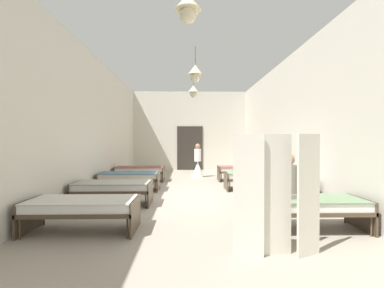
# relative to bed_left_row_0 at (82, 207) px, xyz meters

# --- Properties ---
(ground_plane) EXTENTS (6.77, 14.15, 0.10)m
(ground_plane) POSITION_rel_bed_left_row_0_xyz_m (2.03, 2.85, -0.49)
(ground_plane) COLOR #9E9384
(room_shell) EXTENTS (6.57, 13.75, 4.31)m
(room_shell) POSITION_rel_bed_left_row_0_xyz_m (2.03, 4.22, 1.72)
(room_shell) COLOR beige
(room_shell) RESTS_ON ground
(bed_left_row_0) EXTENTS (1.90, 0.84, 0.57)m
(bed_left_row_0) POSITION_rel_bed_left_row_0_xyz_m (0.00, 0.00, 0.00)
(bed_left_row_0) COLOR #473828
(bed_left_row_0) RESTS_ON ground
(bed_right_row_0) EXTENTS (1.90, 0.84, 0.57)m
(bed_right_row_0) POSITION_rel_bed_left_row_0_xyz_m (4.07, 0.00, 0.00)
(bed_right_row_0) COLOR #473828
(bed_right_row_0) RESTS_ON ground
(bed_left_row_1) EXTENTS (1.90, 0.84, 0.57)m
(bed_left_row_1) POSITION_rel_bed_left_row_0_xyz_m (0.00, 1.90, 0.00)
(bed_left_row_1) COLOR #473828
(bed_left_row_1) RESTS_ON ground
(bed_right_row_1) EXTENTS (1.90, 0.84, 0.57)m
(bed_right_row_1) POSITION_rel_bed_left_row_0_xyz_m (4.07, 1.90, 0.00)
(bed_right_row_1) COLOR #473828
(bed_right_row_1) RESTS_ON ground
(bed_left_row_2) EXTENTS (1.90, 0.84, 0.57)m
(bed_left_row_2) POSITION_rel_bed_left_row_0_xyz_m (0.00, 3.80, 0.00)
(bed_left_row_2) COLOR #473828
(bed_left_row_2) RESTS_ON ground
(bed_right_row_2) EXTENTS (1.90, 0.84, 0.57)m
(bed_right_row_2) POSITION_rel_bed_left_row_0_xyz_m (4.07, 3.80, 0.00)
(bed_right_row_2) COLOR #473828
(bed_right_row_2) RESTS_ON ground
(bed_left_row_3) EXTENTS (1.90, 0.84, 0.57)m
(bed_left_row_3) POSITION_rel_bed_left_row_0_xyz_m (0.00, 5.70, 0.00)
(bed_left_row_3) COLOR #473828
(bed_left_row_3) RESTS_ON ground
(bed_right_row_3) EXTENTS (1.90, 0.84, 0.57)m
(bed_right_row_3) POSITION_rel_bed_left_row_0_xyz_m (4.07, 5.70, 0.00)
(bed_right_row_3) COLOR #473828
(bed_right_row_3) RESTS_ON ground
(nurse_near_aisle) EXTENTS (0.52, 0.52, 1.49)m
(nurse_near_aisle) POSITION_rel_bed_left_row_0_xyz_m (2.34, 6.71, 0.09)
(nurse_near_aisle) COLOR white
(nurse_near_aisle) RESTS_ON ground
(patient_seated_primary) EXTENTS (0.44, 0.44, 0.80)m
(patient_seated_primary) POSITION_rel_bed_left_row_0_xyz_m (3.72, 0.09, 0.43)
(patient_seated_primary) COLOR slate
(patient_seated_primary) RESTS_ON bed_right_row_0
(privacy_screen) EXTENTS (1.25, 0.21, 1.70)m
(privacy_screen) POSITION_rel_bed_left_row_0_xyz_m (3.12, -1.04, 0.41)
(privacy_screen) COLOR silver
(privacy_screen) RESTS_ON ground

